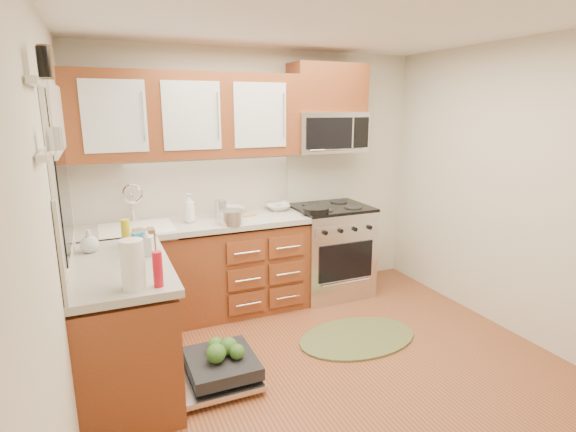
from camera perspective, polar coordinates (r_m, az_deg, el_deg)
name	(u,v)px	position (r m, az deg, el deg)	size (l,w,h in m)	color
floor	(341,377)	(3.56, 6.69, -19.62)	(3.50, 3.50, 0.00)	brown
ceiling	(352,14)	(3.03, 8.12, 24.03)	(3.50, 3.50, 0.00)	white
wall_back	(259,177)	(4.62, -3.73, 4.95)	(3.50, 0.04, 2.50)	beige
wall_left	(57,243)	(2.66, -27.25, -3.10)	(0.04, 3.50, 2.50)	beige
wall_right	(530,194)	(4.21, 28.34, 2.48)	(0.04, 3.50, 2.50)	beige
base_cabinet_back	(199,272)	(4.36, -11.29, -7.05)	(2.05, 0.60, 0.85)	brown
base_cabinet_left	(124,331)	(3.44, -20.08, -13.50)	(0.60, 1.25, 0.85)	brown
countertop_back	(196,224)	(4.21, -11.56, -1.03)	(2.07, 0.64, 0.05)	#A5A197
countertop_left	(120,266)	(3.26, -20.59, -6.01)	(0.64, 1.27, 0.05)	#A5A197
backsplash_back	(188,186)	(4.43, -12.54, 3.75)	(2.05, 0.02, 0.57)	beige
backsplash_left	(66,227)	(3.18, -26.35, -1.21)	(0.02, 1.25, 0.57)	beige
upper_cabinets	(188,115)	(4.21, -12.59, 12.35)	(2.05, 0.35, 0.75)	brown
cabinet_over_mw	(327,88)	(4.69, 5.01, 15.90)	(0.76, 0.35, 0.47)	brown
range	(331,250)	(4.79, 5.42, -4.31)	(0.76, 0.64, 0.95)	silver
microwave	(328,132)	(4.67, 5.05, 10.57)	(0.76, 0.38, 0.40)	silver
sink	(138,242)	(4.15, -18.54, -3.13)	(0.62, 0.50, 0.26)	white
dishwasher	(216,370)	(3.47, -9.07, -18.72)	(0.70, 0.60, 0.20)	silver
window	(59,174)	(3.09, -27.03, 4.78)	(0.03, 1.05, 1.05)	white
window_blind	(57,119)	(3.07, -27.24, 10.91)	(0.02, 0.96, 0.40)	white
shelf_upper	(37,82)	(2.22, -29.30, 14.61)	(0.04, 0.40, 0.03)	white
shelf_lower	(46,154)	(2.23, -28.40, 6.93)	(0.04, 0.40, 0.03)	white
rug	(357,337)	(4.06, 8.81, -15.00)	(1.06, 0.69, 0.02)	#606A3C
skillet	(316,210)	(4.37, 3.51, 0.77)	(0.26, 0.26, 0.05)	black
stock_pot	(231,217)	(4.04, -7.21, -0.15)	(0.22, 0.22, 0.13)	silver
cutting_board	(240,215)	(4.35, -6.12, 0.12)	(0.27, 0.17, 0.02)	tan
canister	(221,209)	(4.26, -8.52, 0.82)	(0.11, 0.11, 0.17)	silver
paper_towel_roll	(133,264)	(2.73, -19.12, -5.83)	(0.14, 0.14, 0.29)	white
mustard_bottle	(126,233)	(3.58, -19.89, -2.03)	(0.07, 0.07, 0.21)	gold
red_bottle	(158,269)	(2.73, -16.21, -6.51)	(0.06, 0.06, 0.21)	red
wooden_box	(144,239)	(3.47, -17.81, -2.85)	(0.15, 0.11, 0.15)	brown
blue_carton	(141,244)	(3.34, -18.19, -3.36)	(0.10, 0.06, 0.17)	teal
bowl_a	(278,207)	(4.57, -1.27, 1.10)	(0.23, 0.23, 0.06)	#999999
bowl_b	(233,210)	(4.44, -7.01, 0.73)	(0.24, 0.24, 0.08)	#999999
cup	(284,206)	(4.58, -0.54, 1.33)	(0.12, 0.12, 0.09)	#999999
soap_bottle_a	(189,208)	(4.16, -12.43, 0.98)	(0.10, 0.10, 0.27)	#999999
soap_bottle_b	(146,241)	(3.32, -17.60, -3.04)	(0.09, 0.10, 0.21)	#999999
soap_bottle_c	(89,241)	(3.54, -23.93, -2.91)	(0.13, 0.13, 0.17)	#999999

